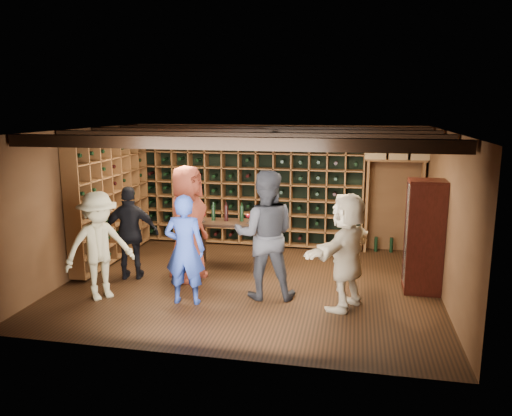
% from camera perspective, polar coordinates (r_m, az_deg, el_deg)
% --- Properties ---
extents(ground, '(6.00, 6.00, 0.00)m').
position_cam_1_polar(ground, '(8.33, -0.69, -8.62)').
color(ground, black).
rests_on(ground, ground).
extents(room_shell, '(6.00, 6.00, 6.00)m').
position_cam_1_polar(room_shell, '(7.88, -0.65, 8.27)').
color(room_shell, '#53331C').
rests_on(room_shell, ground).
extents(wine_rack_back, '(4.65, 0.30, 2.20)m').
position_cam_1_polar(wine_rack_back, '(10.35, -0.87, 1.99)').
color(wine_rack_back, brown).
rests_on(wine_rack_back, ground).
extents(wine_rack_left, '(0.30, 2.65, 2.20)m').
position_cam_1_polar(wine_rack_left, '(9.72, -16.20, 0.90)').
color(wine_rack_left, brown).
rests_on(wine_rack_left, ground).
extents(crate_shelf, '(1.20, 0.32, 2.07)m').
position_cam_1_polar(crate_shelf, '(10.08, 15.68, 3.70)').
color(crate_shelf, brown).
rests_on(crate_shelf, ground).
extents(display_cabinet, '(0.55, 0.50, 1.75)m').
position_cam_1_polar(display_cabinet, '(8.17, 18.60, -3.35)').
color(display_cabinet, black).
rests_on(display_cabinet, ground).
extents(man_blue_shirt, '(0.63, 0.44, 1.64)m').
position_cam_1_polar(man_blue_shirt, '(7.38, -8.14, -4.73)').
color(man_blue_shirt, navy).
rests_on(man_blue_shirt, ground).
extents(man_grey_suit, '(1.05, 0.87, 1.96)m').
position_cam_1_polar(man_grey_suit, '(7.50, 1.04, -3.09)').
color(man_grey_suit, black).
rests_on(man_grey_suit, ground).
extents(guest_red_floral, '(0.73, 1.01, 1.94)m').
position_cam_1_polar(guest_red_floral, '(8.32, -7.83, -1.78)').
color(guest_red_floral, maroon).
rests_on(guest_red_floral, ground).
extents(guest_woman_black, '(0.99, 0.58, 1.58)m').
position_cam_1_polar(guest_woman_black, '(8.61, -14.11, -2.80)').
color(guest_woman_black, black).
rests_on(guest_woman_black, ground).
extents(guest_khaki, '(1.16, 1.20, 1.64)m').
position_cam_1_polar(guest_khaki, '(7.85, -17.49, -4.15)').
color(guest_khaki, '#9A8F6A').
rests_on(guest_khaki, ground).
extents(guest_beige, '(1.18, 1.62, 1.69)m').
position_cam_1_polar(guest_beige, '(7.24, 10.31, -4.88)').
color(guest_beige, tan).
rests_on(guest_beige, ground).
extents(tasting_table, '(1.16, 0.62, 1.13)m').
position_cam_1_polar(tasting_table, '(8.95, -3.20, -2.15)').
color(tasting_table, black).
rests_on(tasting_table, ground).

